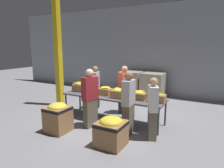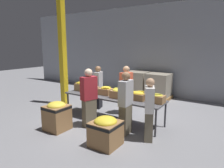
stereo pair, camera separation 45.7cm
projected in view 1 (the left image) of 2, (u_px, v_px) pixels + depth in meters
The scene contains 19 objects.
ground_plane at pixel (112, 120), 6.08m from camera, with size 30.00×30.00×0.00m, color gray.
wall_back at pixel (153, 51), 9.00m from camera, with size 16.00×0.08×4.00m.
sorting_table at pixel (112, 98), 5.94m from camera, with size 3.12×0.84×0.75m.
banana_box_0 at pixel (79, 86), 6.57m from camera, with size 0.40×0.30×0.31m.
banana_box_1 at pixel (91, 90), 6.25m from camera, with size 0.40×0.33×0.26m.
banana_box_2 at pixel (105, 91), 6.07m from camera, with size 0.38×0.31×0.27m.
banana_box_3 at pixel (119, 93), 5.71m from camera, with size 0.45×0.35×0.29m.
banana_box_4 at pixel (138, 95), 5.57m from camera, with size 0.46×0.29×0.27m.
banana_box_5 at pixel (158, 97), 5.33m from camera, with size 0.42×0.31×0.27m.
volunteer_0 at pixel (95, 88), 7.08m from camera, with size 0.31×0.45×1.53m.
volunteer_1 at pixel (153, 109), 4.74m from camera, with size 0.35×0.45×1.51m.
volunteer_2 at pixel (90, 99), 5.45m from camera, with size 0.33×0.48×1.63m.
volunteer_3 at pixel (128, 103), 5.03m from camera, with size 0.23×0.44×1.61m.
volunteer_4 at pixel (124, 90), 6.60m from camera, with size 0.32×0.47×1.59m.
donation_bin_0 at pixel (58, 116), 5.21m from camera, with size 0.57×0.57×0.78m.
donation_bin_1 at pixel (111, 131), 4.47m from camera, with size 0.61×0.61×0.68m.
support_pillar at pixel (58, 52), 7.23m from camera, with size 0.21×0.21×4.00m.
pallet_stack_0 at pixel (153, 86), 8.56m from camera, with size 1.00×1.00×1.09m.
pallet_stack_1 at pixel (132, 83), 9.08m from camera, with size 1.03×1.03×1.09m.
Camera 1 is at (2.75, -5.06, 2.24)m, focal length 32.00 mm.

